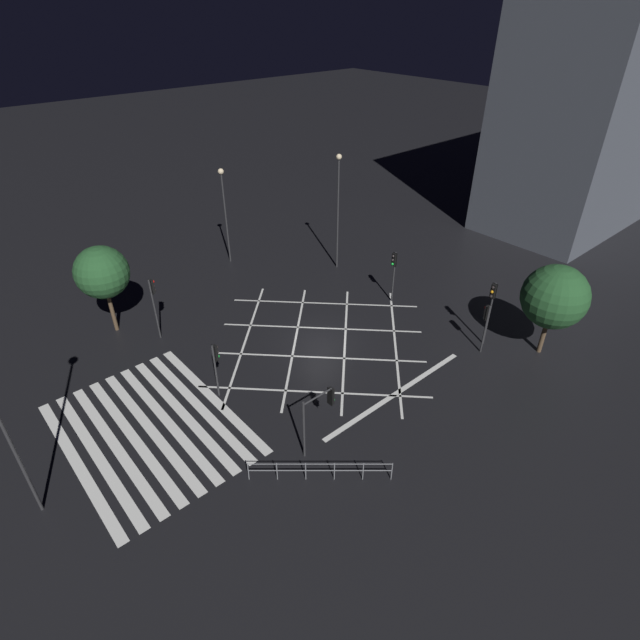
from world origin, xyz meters
TOP-DOWN VIEW (x-y plane):
  - ground_plane at (0.00, 0.00)m, footprint 200.00×200.00m
  - road_markings at (0.31, -8.37)m, footprint 16.09×23.37m
  - traffic_light_median_south at (0.12, -7.38)m, footprint 0.36×0.39m
  - traffic_light_ne_cross at (6.85, 7.63)m, footprint 0.36×0.39m
  - traffic_light_median_north at (-0.47, 7.14)m, footprint 0.36×0.39m
  - traffic_light_sw_cross at (-7.12, -7.33)m, footprint 0.36×0.39m
  - traffic_light_se_cross at (6.54, -5.64)m, footprint 0.36×1.93m
  - traffic_light_ne_main at (7.17, 6.84)m, footprint 0.39×0.36m
  - street_lamp_west at (-7.04, 7.91)m, footprint 0.42×0.42m
  - street_lamp_far at (-13.56, 1.95)m, footprint 0.45×0.45m
  - street_tree_near at (9.61, 9.59)m, footprint 3.79×3.79m
  - street_tree_far at (-9.85, -9.17)m, footprint 3.29×3.29m
  - pedestrian_railing at (8.08, -7.01)m, footprint 4.29×4.93m

SIDE VIEW (x-z plane):
  - ground_plane at x=0.00m, z-range 0.00..0.00m
  - road_markings at x=0.31m, z-range 0.00..0.01m
  - pedestrian_railing at x=8.08m, z-range 0.14..1.19m
  - traffic_light_ne_main at x=7.17m, z-range 0.71..4.00m
  - traffic_light_median_south at x=0.12m, z-range 0.72..4.07m
  - traffic_light_se_cross at x=6.54m, z-range 0.77..4.17m
  - traffic_light_median_north at x=-0.47m, z-range 0.83..4.66m
  - traffic_light_sw_cross at x=-7.12m, z-range 0.90..5.09m
  - traffic_light_ne_cross at x=6.85m, z-range 0.92..5.26m
  - street_tree_near at x=9.61m, z-range 1.00..6.80m
  - street_tree_far at x=-9.85m, z-range 1.28..7.17m
  - street_lamp_far at x=-13.56m, z-range 1.30..8.94m
  - street_lamp_west at x=-7.04m, z-range 1.20..10.18m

